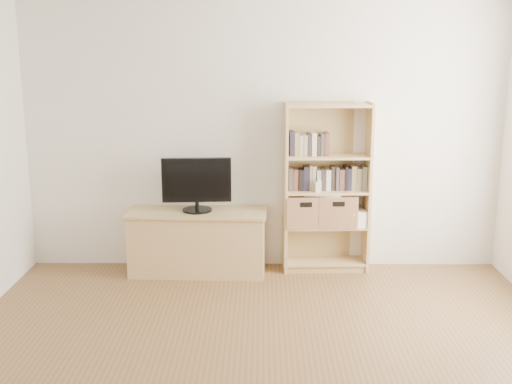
{
  "coord_description": "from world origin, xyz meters",
  "views": [
    {
      "loc": [
        -0.01,
        -3.5,
        2.13
      ],
      "look_at": [
        -0.06,
        1.9,
        0.87
      ],
      "focal_mm": 45.0,
      "sensor_mm": 36.0,
      "label": 1
    }
  ],
  "objects_px": {
    "bookshelf": "(327,188)",
    "baby_monitor": "(318,187)",
    "tv_stand": "(198,243)",
    "basket_left": "(304,210)",
    "basket_right": "(336,209)",
    "television": "(197,185)",
    "laptop": "(323,193)"
  },
  "relations": [
    {
      "from": "television",
      "to": "laptop",
      "type": "relative_size",
      "value": 1.9
    },
    {
      "from": "tv_stand",
      "to": "basket_left",
      "type": "relative_size",
      "value": 3.5
    },
    {
      "from": "tv_stand",
      "to": "bookshelf",
      "type": "distance_m",
      "value": 1.32
    },
    {
      "from": "baby_monitor",
      "to": "basket_right",
      "type": "distance_m",
      "value": 0.31
    },
    {
      "from": "basket_left",
      "to": "tv_stand",
      "type": "bearing_deg",
      "value": 179.36
    },
    {
      "from": "tv_stand",
      "to": "basket_right",
      "type": "relative_size",
      "value": 3.46
    },
    {
      "from": "basket_right",
      "to": "laptop",
      "type": "bearing_deg",
      "value": -177.52
    },
    {
      "from": "television",
      "to": "bookshelf",
      "type": "bearing_deg",
      "value": 0.33
    },
    {
      "from": "tv_stand",
      "to": "laptop",
      "type": "bearing_deg",
      "value": 6.07
    },
    {
      "from": "bookshelf",
      "to": "baby_monitor",
      "type": "bearing_deg",
      "value": -135.0
    },
    {
      "from": "tv_stand",
      "to": "basket_right",
      "type": "height_order",
      "value": "basket_right"
    },
    {
      "from": "tv_stand",
      "to": "basket_left",
      "type": "bearing_deg",
      "value": 6.48
    },
    {
      "from": "tv_stand",
      "to": "laptop",
      "type": "xyz_separation_m",
      "value": [
        1.18,
        0.08,
        0.46
      ]
    },
    {
      "from": "television",
      "to": "tv_stand",
      "type": "bearing_deg",
      "value": 0.0
    },
    {
      "from": "tv_stand",
      "to": "television",
      "type": "relative_size",
      "value": 1.96
    },
    {
      "from": "basket_left",
      "to": "basket_right",
      "type": "bearing_deg",
      "value": -2.49
    },
    {
      "from": "baby_monitor",
      "to": "basket_right",
      "type": "height_order",
      "value": "baby_monitor"
    },
    {
      "from": "tv_stand",
      "to": "bookshelf",
      "type": "bearing_deg",
      "value": 6.37
    },
    {
      "from": "basket_left",
      "to": "bookshelf",
      "type": "bearing_deg",
      "value": -1.3
    },
    {
      "from": "basket_left",
      "to": "laptop",
      "type": "bearing_deg",
      "value": -3.27
    },
    {
      "from": "television",
      "to": "basket_left",
      "type": "height_order",
      "value": "television"
    },
    {
      "from": "basket_left",
      "to": "basket_right",
      "type": "relative_size",
      "value": 0.99
    },
    {
      "from": "bookshelf",
      "to": "baby_monitor",
      "type": "distance_m",
      "value": 0.13
    },
    {
      "from": "basket_right",
      "to": "basket_left",
      "type": "bearing_deg",
      "value": -178.66
    },
    {
      "from": "bookshelf",
      "to": "television",
      "type": "bearing_deg",
      "value": -178.27
    },
    {
      "from": "tv_stand",
      "to": "basket_left",
      "type": "distance_m",
      "value": 1.04
    },
    {
      "from": "baby_monitor",
      "to": "basket_left",
      "type": "bearing_deg",
      "value": 149.12
    },
    {
      "from": "bookshelf",
      "to": "basket_left",
      "type": "xyz_separation_m",
      "value": [
        -0.21,
        -0.01,
        -0.21
      ]
    },
    {
      "from": "laptop",
      "to": "bookshelf",
      "type": "bearing_deg",
      "value": 28.83
    },
    {
      "from": "television",
      "to": "baby_monitor",
      "type": "height_order",
      "value": "television"
    },
    {
      "from": "bookshelf",
      "to": "baby_monitor",
      "type": "xyz_separation_m",
      "value": [
        -0.08,
        -0.09,
        0.03
      ]
    },
    {
      "from": "bookshelf",
      "to": "television",
      "type": "xyz_separation_m",
      "value": [
        -1.21,
        -0.09,
        0.05
      ]
    }
  ]
}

